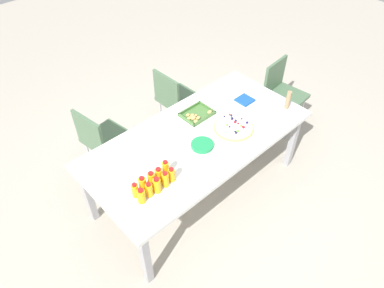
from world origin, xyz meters
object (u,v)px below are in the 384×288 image
juice_bottle_9 (166,168)px  chair_far_left (101,138)px  cardboard_tube (288,100)px  juice_bottle_3 (165,179)px  juice_bottle_7 (151,179)px  napkin_stack (245,100)px  juice_bottle_8 (159,175)px  fruit_pizza (234,127)px  juice_bottle_1 (149,190)px  snack_tray (196,115)px  juice_bottle_6 (143,184)px  juice_bottle_4 (172,175)px  juice_bottle_5 (135,190)px  plate_stack (202,145)px  juice_bottle_2 (157,185)px  chair_end (281,91)px  party_table (198,141)px  chair_far_right (175,97)px  juice_bottle_0 (141,196)px

juice_bottle_9 → chair_far_left: bearing=92.4°
juice_bottle_9 → cardboard_tube: bearing=-5.8°
juice_bottle_3 → juice_bottle_7: bearing=136.0°
cardboard_tube → napkin_stack: bearing=120.9°
juice_bottle_8 → fruit_pizza: 0.88m
juice_bottle_1 → fruit_pizza: juice_bottle_1 is taller
chair_far_left → snack_tray: bearing=42.4°
juice_bottle_6 → cardboard_tube: (1.63, -0.14, 0.02)m
juice_bottle_9 → juice_bottle_4: bearing=-94.0°
juice_bottle_3 → juice_bottle_8: size_ratio=1.09×
juice_bottle_5 → snack_tray: juice_bottle_5 is taller
juice_bottle_7 → fruit_pizza: (0.95, 0.02, -0.05)m
juice_bottle_3 → juice_bottle_7: size_ratio=1.01×
plate_stack → napkin_stack: (0.76, 0.17, -0.01)m
juice_bottle_3 → plate_stack: 0.52m
juice_bottle_3 → juice_bottle_2: bearing=-179.8°
chair_end → juice_bottle_2: 2.08m
juice_bottle_5 → juice_bottle_6: (0.07, 0.00, 0.01)m
party_table → juice_bottle_1: 0.76m
juice_bottle_6 → snack_tray: (0.91, 0.37, -0.06)m
juice_bottle_5 → plate_stack: bearing=3.1°
party_table → plate_stack: bearing=-118.8°
juice_bottle_2 → napkin_stack: bearing=12.2°
party_table → chair_far_left: (-0.53, 0.81, -0.16)m
juice_bottle_6 → juice_bottle_9: juice_bottle_9 is taller
juice_bottle_8 → juice_bottle_3: bearing=-86.8°
chair_far_left → juice_bottle_8: (-0.04, -0.96, 0.29)m
juice_bottle_6 → cardboard_tube: cardboard_tube is taller
juice_bottle_2 → plate_stack: 0.60m
juice_bottle_2 → napkin_stack: 1.38m
juice_bottle_6 → napkin_stack: bearing=8.5°
chair_end → juice_bottle_6: bearing=1.3°
chair_far_right → juice_bottle_5: juice_bottle_5 is taller
chair_far_left → juice_bottle_7: juice_bottle_7 is taller
juice_bottle_7 → juice_bottle_6: bearing=177.4°
juice_bottle_8 → plate_stack: 0.51m
chair_far_left → juice_bottle_4: juice_bottle_4 is taller
napkin_stack → juice_bottle_9: bearing=-170.1°
juice_bottle_5 → fruit_pizza: 1.11m
juice_bottle_4 → juice_bottle_7: size_ratio=0.93×
juice_bottle_4 → chair_far_left: bearing=91.9°
juice_bottle_6 → juice_bottle_9: bearing=1.2°
juice_bottle_6 → juice_bottle_7: 0.08m
napkin_stack → juice_bottle_6: bearing=-171.5°
juice_bottle_0 → juice_bottle_7: juice_bottle_7 is taller
cardboard_tube → juice_bottle_1: bearing=177.6°
juice_bottle_0 → chair_far_right: bearing=40.5°
juice_bottle_1 → juice_bottle_9: size_ratio=0.89×
juice_bottle_1 → juice_bottle_8: bearing=24.6°
juice_bottle_0 → cardboard_tube: bearing=-2.1°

